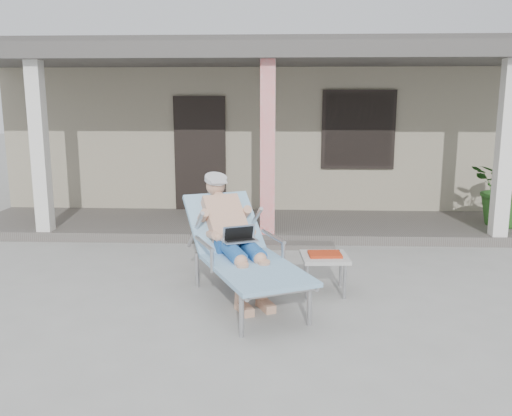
{
  "coord_description": "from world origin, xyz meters",
  "views": [
    {
      "loc": [
        0.2,
        -6.01,
        2.16
      ],
      "look_at": [
        -0.1,
        0.6,
        0.85
      ],
      "focal_mm": 38.0,
      "sensor_mm": 36.0,
      "label": 1
    }
  ],
  "objects": [
    {
      "name": "lounger",
      "position": [
        -0.28,
        -0.18,
        0.86
      ],
      "size": [
        1.6,
        2.22,
        1.4
      ],
      "rotation": [
        0.0,
        0.0,
        0.43
      ],
      "color": "#B7B7BC",
      "rests_on": "ground"
    },
    {
      "name": "porch_deck",
      "position": [
        0.0,
        3.0,
        0.07
      ],
      "size": [
        10.0,
        2.0,
        0.15
      ],
      "primitive_type": "cube",
      "color": "#605B56",
      "rests_on": "ground"
    },
    {
      "name": "side_table",
      "position": [
        0.71,
        -0.05,
        0.39
      ],
      "size": [
        0.56,
        0.56,
        0.47
      ],
      "rotation": [
        0.0,
        0.0,
        0.08
      ],
      "color": "#B5B5B0",
      "rests_on": "ground"
    },
    {
      "name": "potted_palm",
      "position": [
        3.9,
        2.84,
        0.78
      ],
      "size": [
        1.45,
        1.38,
        1.27
      ],
      "primitive_type": "imported",
      "rotation": [
        0.0,
        0.0,
        -0.44
      ],
      "color": "#26591E",
      "rests_on": "porch_deck"
    },
    {
      "name": "house",
      "position": [
        0.0,
        6.5,
        1.67
      ],
      "size": [
        10.4,
        5.4,
        3.3
      ],
      "color": "#9F957E",
      "rests_on": "ground"
    },
    {
      "name": "porch_step",
      "position": [
        0.0,
        1.85,
        0.04
      ],
      "size": [
        2.0,
        0.3,
        0.07
      ],
      "primitive_type": "cube",
      "color": "#605B56",
      "rests_on": "ground"
    },
    {
      "name": "porch_overhang",
      "position": [
        0.0,
        2.95,
        2.79
      ],
      "size": [
        10.0,
        2.3,
        2.85
      ],
      "color": "silver",
      "rests_on": "porch_deck"
    },
    {
      "name": "ground",
      "position": [
        0.0,
        0.0,
        0.0
      ],
      "size": [
        60.0,
        60.0,
        0.0
      ],
      "primitive_type": "plane",
      "color": "#9E9E99",
      "rests_on": "ground"
    }
  ]
}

